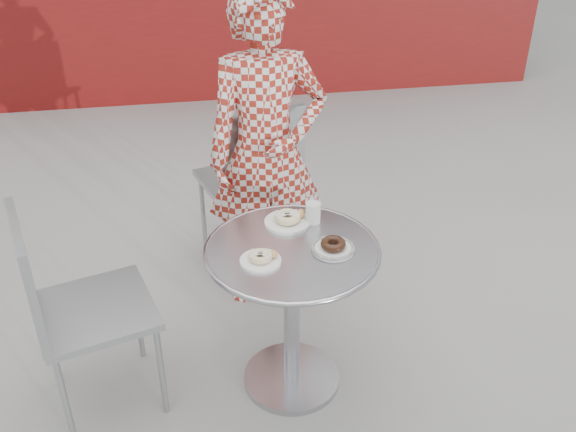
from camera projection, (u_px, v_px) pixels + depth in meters
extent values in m
plane|color=#A4A19C|center=(284.00, 381.00, 2.86)|extent=(60.00, 60.00, 0.00)
cube|color=maroon|center=(215.00, 43.00, 5.72)|extent=(6.02, 0.20, 1.00)
cylinder|color=silver|center=(292.00, 377.00, 2.86)|extent=(0.43, 0.43, 0.03)
cylinder|color=silver|center=(292.00, 318.00, 2.68)|extent=(0.07, 0.07, 0.68)
cylinder|color=silver|center=(292.00, 250.00, 2.51)|extent=(0.68, 0.68, 0.02)
torus|color=silver|center=(292.00, 250.00, 2.51)|extent=(0.70, 0.70, 0.02)
cube|color=#999CA0|center=(247.00, 181.00, 3.45)|extent=(0.57, 0.57, 0.03)
cube|color=#999CA0|center=(263.00, 155.00, 3.16)|extent=(0.45, 0.16, 0.46)
cube|color=#999CA0|center=(95.00, 310.00, 2.54)|extent=(0.55, 0.55, 0.03)
cube|color=#999CA0|center=(28.00, 276.00, 2.34)|extent=(0.15, 0.43, 0.44)
imported|color=maroon|center=(267.00, 154.00, 3.04)|extent=(0.61, 0.43, 1.59)
cylinder|color=white|center=(287.00, 222.00, 2.66)|extent=(0.19, 0.19, 0.01)
torus|color=tan|center=(287.00, 217.00, 2.65)|extent=(0.11, 0.11, 0.04)
sphere|color=#B77A3F|center=(301.00, 213.00, 2.67)|extent=(0.04, 0.04, 0.04)
cylinder|color=white|center=(261.00, 261.00, 2.42)|extent=(0.16, 0.16, 0.01)
torus|color=tan|center=(260.00, 256.00, 2.41)|extent=(0.09, 0.09, 0.03)
sphere|color=#B77A3F|center=(274.00, 254.00, 2.42)|extent=(0.03, 0.03, 0.03)
cylinder|color=white|center=(333.00, 249.00, 2.49)|extent=(0.17, 0.17, 0.01)
torus|color=black|center=(333.00, 244.00, 2.48)|extent=(0.10, 0.10, 0.03)
torus|color=black|center=(333.00, 248.00, 2.49)|extent=(0.17, 0.17, 0.01)
cylinder|color=white|center=(313.00, 213.00, 2.65)|extent=(0.06, 0.06, 0.09)
cylinder|color=white|center=(313.00, 211.00, 2.65)|extent=(0.07, 0.07, 0.11)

